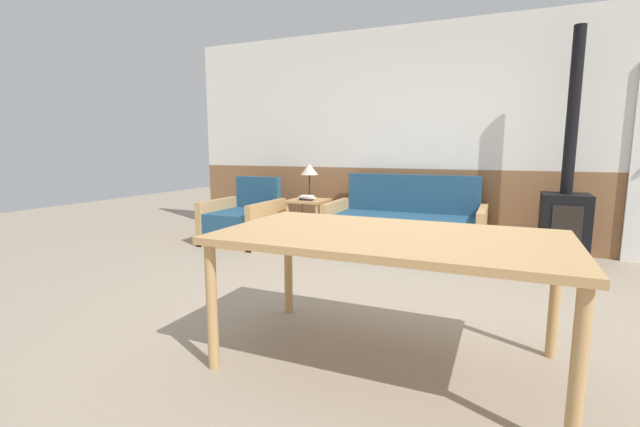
# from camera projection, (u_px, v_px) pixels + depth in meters

# --- Properties ---
(ground_plane) EXTENTS (16.00, 16.00, 0.00)m
(ground_plane) POSITION_uv_depth(u_px,v_px,m) (395.00, 320.00, 3.02)
(ground_plane) COLOR gray
(wall_back) EXTENTS (7.20, 0.06, 2.70)m
(wall_back) POSITION_uv_depth(u_px,v_px,m) (450.00, 136.00, 5.20)
(wall_back) COLOR #8E603D
(wall_back) RESTS_ON ground_plane
(couch) EXTENTS (1.78, 0.86, 0.88)m
(couch) POSITION_uv_depth(u_px,v_px,m) (404.00, 229.00, 5.03)
(couch) COLOR tan
(couch) RESTS_ON ground_plane
(armchair) EXTENTS (0.80, 0.87, 0.82)m
(armchair) POSITION_uv_depth(u_px,v_px,m) (244.00, 223.00, 5.50)
(armchair) COLOR tan
(armchair) RESTS_ON ground_plane
(side_table) EXTENTS (0.46, 0.46, 0.55)m
(side_table) POSITION_uv_depth(u_px,v_px,m) (308.00, 208.00, 5.49)
(side_table) COLOR tan
(side_table) RESTS_ON ground_plane
(table_lamp) EXTENTS (0.23, 0.23, 0.46)m
(table_lamp) POSITION_uv_depth(u_px,v_px,m) (309.00, 170.00, 5.50)
(table_lamp) COLOR #262628
(table_lamp) RESTS_ON side_table
(book_stack) EXTENTS (0.22, 0.16, 0.06)m
(book_stack) POSITION_uv_depth(u_px,v_px,m) (307.00, 198.00, 5.39)
(book_stack) COLOR black
(book_stack) RESTS_ON side_table
(dining_table) EXTENTS (1.84, 1.01, 0.74)m
(dining_table) POSITION_uv_depth(u_px,v_px,m) (389.00, 245.00, 2.33)
(dining_table) COLOR tan
(dining_table) RESTS_ON ground_plane
(wood_stove) EXTENTS (0.45, 0.46, 2.40)m
(wood_stove) POSITION_uv_depth(u_px,v_px,m) (565.00, 208.00, 4.42)
(wood_stove) COLOR black
(wood_stove) RESTS_ON ground_plane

